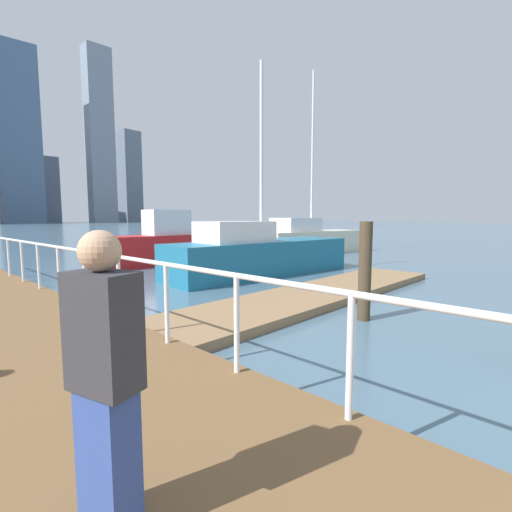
# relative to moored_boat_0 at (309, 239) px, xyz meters

# --- Properties ---
(ground_plane) EXTENTS (300.00, 300.00, 0.00)m
(ground_plane) POSITION_rel_moored_boat_0_xyz_m (-11.27, 3.39, -0.81)
(ground_plane) COLOR slate
(floating_dock) EXTENTS (10.44, 2.00, 0.18)m
(floating_dock) POSITION_rel_moored_boat_0_xyz_m (-9.55, -6.81, -0.72)
(floating_dock) COLOR #93704C
(floating_dock) RESTS_ON ground_plane
(boardwalk_railing) EXTENTS (0.06, 26.78, 1.08)m
(boardwalk_railing) POSITION_rel_moored_boat_0_xyz_m (-14.42, -7.93, 0.40)
(boardwalk_railing) COLOR white
(boardwalk_railing) RESTS_ON boardwalk
(dock_piling_1) EXTENTS (0.25, 0.25, 1.98)m
(dock_piling_1) POSITION_rel_moored_boat_0_xyz_m (-10.33, -8.65, 0.18)
(dock_piling_1) COLOR #473826
(dock_piling_1) RESTS_ON ground_plane
(moored_boat_0) EXTENTS (7.21, 3.05, 10.02)m
(moored_boat_0) POSITION_rel_moored_boat_0_xyz_m (0.00, 0.00, 0.00)
(moored_boat_0) COLOR beige
(moored_boat_0) RESTS_ON ground_plane
(moored_boat_4) EXTENTS (5.00, 1.67, 2.38)m
(moored_boat_4) POSITION_rel_moored_boat_0_xyz_m (-8.62, 1.97, 0.07)
(moored_boat_4) COLOR red
(moored_boat_4) RESTS_ON ground_plane
(moored_boat_5) EXTENTS (7.37, 2.66, 7.37)m
(moored_boat_5) POSITION_rel_moored_boat_0_xyz_m (-7.61, -3.18, -0.06)
(moored_boat_5) COLOR #1E6B8C
(moored_boat_5) RESTS_ON ground_plane
(pedestrian_1) EXTENTS (0.31, 0.41, 1.60)m
(pedestrian_1) POSITION_rel_moored_boat_0_xyz_m (-16.24, -10.21, 0.41)
(pedestrian_1) COLOR #334C99
(pedestrian_1) RESTS_ON boardwalk
(skyline_tower_4) EXTENTS (13.94, 12.73, 60.77)m
(skyline_tower_4) POSITION_rel_moored_boat_0_xyz_m (20.73, 139.25, 29.58)
(skyline_tower_4) COLOR slate
(skyline_tower_4) RESTS_ON ground_plane
(skyline_tower_5) EXTENTS (11.85, 7.54, 25.95)m
(skyline_tower_5) POSITION_rel_moored_boat_0_xyz_m (30.82, 150.83, 12.16)
(skyline_tower_5) COLOR slate
(skyline_tower_5) RESTS_ON ground_plane
(skyline_tower_6) EXTENTS (9.91, 7.70, 68.37)m
(skyline_tower_6) POSITION_rel_moored_boat_0_xyz_m (48.62, 136.91, 33.38)
(skyline_tower_6) COLOR gray
(skyline_tower_6) RESTS_ON ground_plane
(skyline_tower_7) EXTENTS (8.68, 8.23, 39.80)m
(skyline_tower_7) POSITION_rel_moored_boat_0_xyz_m (63.92, 142.66, 19.09)
(skyline_tower_7) COLOR slate
(skyline_tower_7) RESTS_ON ground_plane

